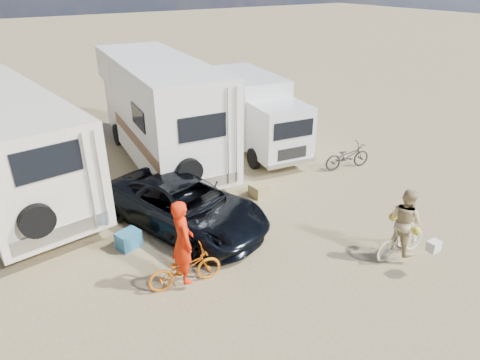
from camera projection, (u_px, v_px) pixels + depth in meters
ground at (285, 268)px, 10.04m from camera, size 140.00×140.00×0.00m
rv_main at (161, 112)px, 15.00m from camera, size 3.24×7.96×3.65m
rv_left at (6, 147)px, 12.57m from camera, size 3.75×8.84×3.22m
box_truck at (255, 114)px, 16.24m from camera, size 2.69×5.83×2.79m
dark_suv at (185, 205)px, 11.38m from camera, size 3.66×5.30×1.35m
bike_man at (185, 268)px, 9.32m from camera, size 1.72×0.81×0.87m
bike_woman at (401, 240)px, 10.26m from camera, size 1.57×0.52×0.93m
rider_man at (183, 248)px, 9.08m from camera, size 0.56×0.76×1.93m
rider_woman at (404, 227)px, 10.10m from camera, size 0.67×0.84×1.66m
bike_parked at (347, 156)px, 14.93m from camera, size 1.83×0.93×0.92m
cooler at (129, 240)px, 10.69m from camera, size 0.65×0.56×0.45m
crate at (259, 191)px, 13.16m from camera, size 0.53×0.53×0.39m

